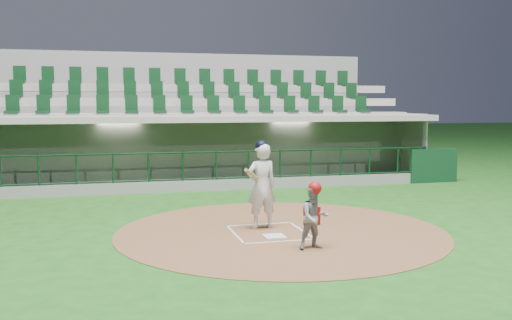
# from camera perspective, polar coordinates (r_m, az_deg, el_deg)

# --- Properties ---
(ground) EXTENTS (120.00, 120.00, 0.00)m
(ground) POSITION_cam_1_polar(r_m,az_deg,el_deg) (12.71, 0.94, -7.02)
(ground) COLOR #194F16
(ground) RESTS_ON ground
(dirt_circle) EXTENTS (7.20, 7.20, 0.01)m
(dirt_circle) POSITION_cam_1_polar(r_m,az_deg,el_deg) (12.60, 2.51, -7.11)
(dirt_circle) COLOR brown
(dirt_circle) RESTS_ON ground
(home_plate) EXTENTS (0.43, 0.43, 0.02)m
(home_plate) POSITION_cam_1_polar(r_m,az_deg,el_deg) (12.05, 1.83, -7.63)
(home_plate) COLOR white
(home_plate) RESTS_ON dirt_circle
(batter_box_chalk) EXTENTS (1.55, 1.80, 0.01)m
(batter_box_chalk) POSITION_cam_1_polar(r_m,az_deg,el_deg) (12.42, 1.31, -7.24)
(batter_box_chalk) COLOR silver
(batter_box_chalk) RESTS_ON ground
(dugout_structure) EXTENTS (16.40, 3.70, 3.00)m
(dugout_structure) POSITION_cam_1_polar(r_m,az_deg,el_deg) (20.12, -4.89, 0.45)
(dugout_structure) COLOR gray
(dugout_structure) RESTS_ON ground
(seating_deck) EXTENTS (17.00, 6.72, 5.15)m
(seating_deck) POSITION_cam_1_polar(r_m,az_deg,el_deg) (23.13, -6.24, 2.25)
(seating_deck) COLOR slate
(seating_deck) RESTS_ON ground
(batter) EXTENTS (0.91, 0.92, 1.98)m
(batter) POSITION_cam_1_polar(r_m,az_deg,el_deg) (12.67, 0.55, -2.49)
(batter) COLOR silver
(batter) RESTS_ON dirt_circle
(catcher) EXTENTS (0.63, 0.51, 1.30)m
(catcher) POSITION_cam_1_polar(r_m,az_deg,el_deg) (11.00, 5.87, -5.59)
(catcher) COLOR gray
(catcher) RESTS_ON dirt_circle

